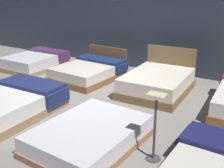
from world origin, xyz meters
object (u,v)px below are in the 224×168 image
Objects in this scene: bed_1 at (10,104)px; price_sign at (154,135)px; bed_2 at (90,135)px; bed_5 at (90,71)px; bed_4 at (36,61)px; bed_6 at (158,83)px.

price_sign reaches higher than bed_1.
bed_1 is 1.07× the size of bed_2.
bed_5 is 1.83× the size of price_sign.
bed_1 reaches higher than bed_4.
price_sign is (5.50, -2.75, 0.20)m from bed_4.
bed_2 is 5.30m from bed_4.
bed_1 is 1.08× the size of bed_5.
price_sign is at bearing -70.43° from bed_6.
bed_6 is (4.38, 0.03, 0.03)m from bed_4.
bed_1 is at bearing -52.85° from bed_4.
bed_2 is 0.99× the size of bed_6.
bed_5 is at bearing 139.94° from price_sign.
bed_5 reaches higher than bed_1.
bed_4 is at bearing -176.80° from bed_5.
bed_2 is at bearing -34.86° from bed_4.
bed_4 is at bearing 148.50° from bed_2.
price_sign is (1.10, 0.20, 0.25)m from bed_2.
price_sign reaches higher than bed_4.
bed_1 is 1.98× the size of price_sign.
bed_5 is at bearing 88.47° from bed_1.
bed_6 is at bearing 112.02° from price_sign.
bed_2 is (2.16, -0.10, -0.06)m from bed_1.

